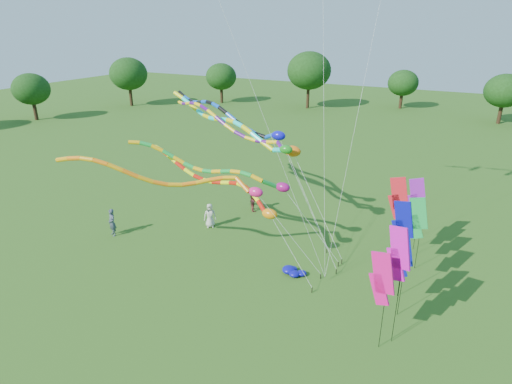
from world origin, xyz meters
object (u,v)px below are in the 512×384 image
at_px(person_a, 210,215).
at_px(person_b, 112,222).
at_px(tube_kite_red, 226,187).
at_px(blue_nylon_heap, 297,268).
at_px(person_c, 254,200).
at_px(tube_kite_orange, 183,179).

bearing_deg(person_a, person_b, -177.42).
height_order(tube_kite_red, blue_nylon_heap, tube_kite_red).
height_order(tube_kite_red, person_c, tube_kite_red).
height_order(person_b, person_c, person_b).
bearing_deg(tube_kite_orange, person_b, 145.52).
bearing_deg(person_b, tube_kite_orange, 10.52).
xyz_separation_m(tube_kite_red, person_b, (-7.51, -1.91, -3.14)).
distance_m(tube_kite_red, tube_kite_orange, 3.71).
distance_m(blue_nylon_heap, person_a, 7.82).
distance_m(person_b, person_c, 10.00).
distance_m(person_a, person_c, 4.05).
bearing_deg(person_a, tube_kite_red, -74.50).
xyz_separation_m(blue_nylon_heap, person_b, (-12.30, -1.44, 0.73)).
relative_size(tube_kite_orange, person_b, 6.70).
xyz_separation_m(tube_kite_red, person_a, (-2.58, 2.05, -3.22)).
bearing_deg(person_a, tube_kite_orange, -104.76).
xyz_separation_m(tube_kite_orange, person_a, (-2.12, 5.42, -4.70)).
height_order(blue_nylon_heap, person_c, person_c).
height_order(person_a, person_c, person_a).
relative_size(tube_kite_red, person_b, 6.64).
xyz_separation_m(tube_kite_red, blue_nylon_heap, (4.79, -0.46, -3.87)).
xyz_separation_m(blue_nylon_heap, person_c, (-5.99, 6.32, 0.63)).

